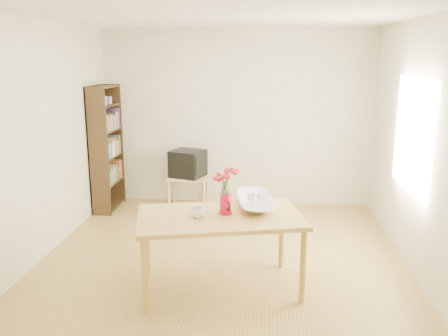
# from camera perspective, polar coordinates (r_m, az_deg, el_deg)

# --- Properties ---
(room) EXTENTS (4.50, 4.50, 4.50)m
(room) POSITION_cam_1_polar(r_m,az_deg,el_deg) (4.88, 0.00, 2.63)
(room) COLOR olive
(room) RESTS_ON ground
(table) EXTENTS (1.69, 1.20, 0.75)m
(table) POSITION_cam_1_polar(r_m,az_deg,el_deg) (4.50, -0.49, -6.58)
(table) COLOR #B0883C
(table) RESTS_ON ground
(tv_stand) EXTENTS (0.60, 0.45, 0.46)m
(tv_stand) POSITION_cam_1_polar(r_m,az_deg,el_deg) (7.08, -4.33, -1.56)
(tv_stand) COLOR tan
(tv_stand) RESTS_ON ground
(bookshelf) EXTENTS (0.28, 0.70, 1.80)m
(bookshelf) POSITION_cam_1_polar(r_m,az_deg,el_deg) (7.06, -13.93, 1.81)
(bookshelf) COLOR black
(bookshelf) RESTS_ON ground
(pitcher) EXTENTS (0.13, 0.20, 0.19)m
(pitcher) POSITION_cam_1_polar(r_m,az_deg,el_deg) (4.49, 0.20, -4.44)
(pitcher) COLOR red
(pitcher) RESTS_ON table
(flowers) EXTENTS (0.22, 0.22, 0.31)m
(flowers) POSITION_cam_1_polar(r_m,az_deg,el_deg) (4.42, 0.19, -1.41)
(flowers) COLOR #F53940
(flowers) RESTS_ON pitcher
(mug) EXTENTS (0.17, 0.17, 0.10)m
(mug) POSITION_cam_1_polar(r_m,az_deg,el_deg) (4.40, -3.18, -5.40)
(mug) COLOR white
(mug) RESTS_ON table
(bowl) EXTENTS (0.61, 0.61, 0.50)m
(bowl) POSITION_cam_1_polar(r_m,az_deg,el_deg) (4.68, 3.81, -1.66)
(bowl) COLOR white
(bowl) RESTS_ON table
(teacup_a) EXTENTS (0.11, 0.11, 0.07)m
(teacup_a) POSITION_cam_1_polar(r_m,az_deg,el_deg) (4.69, 3.32, -2.20)
(teacup_a) COLOR white
(teacup_a) RESTS_ON bowl
(teacup_b) EXTENTS (0.07, 0.07, 0.06)m
(teacup_b) POSITION_cam_1_polar(r_m,az_deg,el_deg) (4.71, 4.36, -2.22)
(teacup_b) COLOR white
(teacup_b) RESTS_ON bowl
(television) EXTENTS (0.56, 0.54, 0.39)m
(television) POSITION_cam_1_polar(r_m,az_deg,el_deg) (7.03, -4.36, 0.62)
(television) COLOR black
(television) RESTS_ON tv_stand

